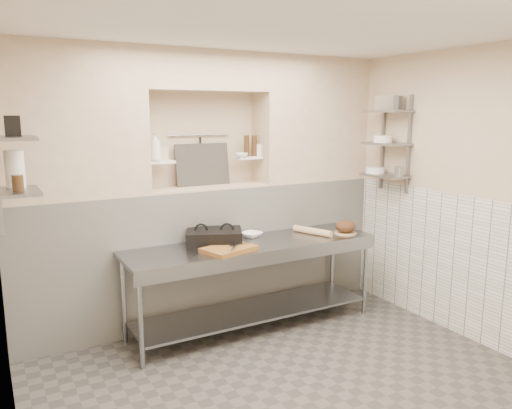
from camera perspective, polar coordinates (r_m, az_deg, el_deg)
floor at (r=4.31m, az=4.65°, el=-20.78°), size 4.00×3.90×0.10m
ceiling at (r=3.75m, az=5.34°, el=20.64°), size 4.00×3.90×0.10m
wall_right at (r=5.19m, az=24.13°, el=0.83°), size 0.10×3.90×2.80m
wall_back at (r=5.52m, az=-6.69°, el=2.20°), size 4.00×0.10×2.80m
backwall_lower at (r=5.44m, az=-5.52°, el=-5.44°), size 4.00×0.40×1.40m
alcove_sill at (r=5.29m, az=-5.66°, el=1.98°), size 1.30×0.40×0.02m
backwall_pillar_left at (r=4.87m, az=-20.45°, el=8.81°), size 1.35×0.40×1.40m
backwall_pillar_right at (r=5.88m, az=6.31°, el=9.56°), size 1.35×0.40×1.40m
backwall_header at (r=5.25m, az=-5.90°, el=14.93°), size 1.30×0.40×0.40m
wainscot_left at (r=3.40m, az=-25.72°, el=-16.53°), size 0.02×3.90×1.40m
wainscot_right at (r=5.29m, az=23.17°, el=-6.71°), size 0.02×3.90×1.40m
alcove_shelf_left at (r=5.08m, az=-10.91°, el=4.79°), size 0.28×0.16×0.02m
alcove_shelf_right at (r=5.47m, az=-0.88°, el=5.37°), size 0.28×0.16×0.02m
utensil_rail at (r=5.39m, az=-6.48°, el=7.89°), size 0.70×0.02×0.02m
hanging_steel at (r=5.39m, az=-6.36°, el=6.08°), size 0.02×0.02×0.30m
splash_panel at (r=5.35m, az=-6.13°, el=4.55°), size 0.60×0.08×0.45m
wall_shelf_left_lower at (r=4.16m, az=-25.55°, el=1.34°), size 0.30×0.50×0.02m
wall_shelf_left_upper at (r=4.12m, az=-25.99°, el=6.85°), size 0.30×0.50×0.03m
shelf_rail_right_a at (r=5.92m, az=14.28°, el=6.89°), size 0.03×0.03×1.05m
shelf_rail_right_b at (r=5.63m, az=17.08°, el=6.59°), size 0.03×0.03×1.05m
wall_shelf_right_lower at (r=5.71m, az=14.50°, el=3.23°), size 0.30×0.50×0.02m
wall_shelf_right_mid at (r=5.68m, az=14.67°, el=6.73°), size 0.30×0.50×0.02m
wall_shelf_right_upper at (r=5.67m, az=14.83°, el=10.26°), size 0.30×0.50×0.03m
prep_table at (r=5.07m, az=-0.32°, el=-7.25°), size 2.60×0.70×0.90m
panini_press at (r=4.95m, az=-4.80°, el=-3.74°), size 0.65×0.58×0.15m
cutting_board at (r=4.71m, az=-3.14°, el=-5.11°), size 0.55×0.45×0.04m
knife_blade at (r=4.78m, az=-1.86°, el=-4.55°), size 0.24×0.06×0.01m
tongs at (r=4.66m, az=-2.48°, el=-4.84°), size 0.17×0.20×0.02m
mixing_bowl at (r=5.23m, az=-0.49°, el=-3.46°), size 0.28×0.28×0.05m
rolling_pin at (r=5.38m, az=6.47°, el=-3.04°), size 0.24×0.46×0.07m
bread_board at (r=5.48m, az=10.17°, el=-3.21°), size 0.24×0.24×0.01m
bread_loaf at (r=5.46m, az=10.19°, el=-2.46°), size 0.22×0.22×0.13m
bottle_soap at (r=5.01m, az=-11.42°, el=6.47°), size 0.13×0.13×0.28m
jar_alcove at (r=5.12m, az=-10.64°, el=5.74°), size 0.09×0.09×0.13m
bowl_alcove at (r=5.39m, az=-1.68°, el=5.66°), size 0.17×0.17×0.05m
condiment_a at (r=5.51m, az=-0.21°, el=6.73°), size 0.06×0.06×0.23m
condiment_b at (r=5.49m, az=-1.08°, el=6.72°), size 0.06×0.06×0.23m
condiment_c at (r=5.54m, az=0.31°, el=6.23°), size 0.08×0.08×0.13m
jug_left at (r=4.30m, az=-25.86°, el=3.69°), size 0.14×0.14×0.29m
jar_left at (r=4.07m, az=-25.56°, el=2.22°), size 0.08×0.08×0.12m
box_left_upper at (r=4.09m, az=-26.07°, el=8.06°), size 0.11×0.11×0.15m
bowl_right at (r=5.82m, az=13.46°, el=3.84°), size 0.21×0.21×0.06m
canister_right at (r=5.55m, az=16.03°, el=3.64°), size 0.11×0.11×0.11m
bowl_right_mid at (r=5.72m, az=14.30°, el=7.28°), size 0.20×0.20×0.08m
basket_right at (r=5.66m, az=15.01°, el=11.15°), size 0.23×0.27×0.15m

